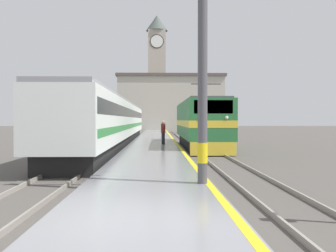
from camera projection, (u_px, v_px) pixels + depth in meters
ground_plane at (154, 143)px, 37.58m from camera, size 200.00×200.00×0.00m
platform at (154, 144)px, 32.58m from camera, size 3.87×140.00×0.35m
rail_track_near at (197, 146)px, 32.68m from camera, size 2.83×140.00×0.16m
rail_track_far at (113, 146)px, 32.49m from camera, size 2.83×140.00×0.16m
locomotive_train at (200, 124)px, 30.34m from camera, size 2.92×14.46×4.69m
passenger_train at (116, 122)px, 34.45m from camera, size 2.92×41.02×3.77m
catenary_mast at (205, 48)px, 11.51m from camera, size 2.29×0.31×8.12m
person_on_platform at (163, 132)px, 30.03m from camera, size 0.34×0.34×1.81m
clock_tower at (157, 69)px, 80.90m from camera, size 4.45×4.45×23.71m
station_building at (171, 103)px, 74.26m from camera, size 20.10×7.61×10.64m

